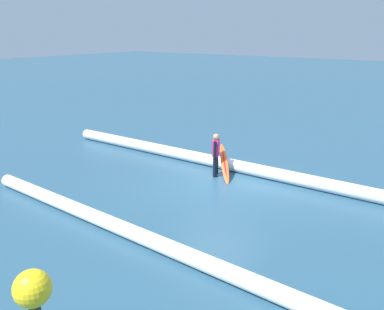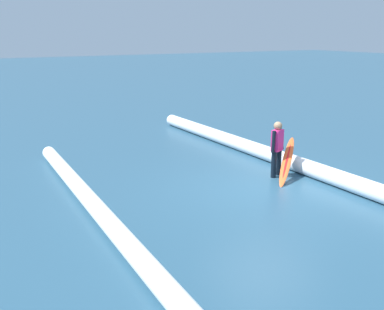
{
  "view_description": "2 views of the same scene",
  "coord_description": "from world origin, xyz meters",
  "views": [
    {
      "loc": [
        -6.87,
        10.87,
        4.83
      ],
      "look_at": [
        0.34,
        0.96,
        1.23
      ],
      "focal_mm": 40.23,
      "sensor_mm": 36.0,
      "label": 1
    },
    {
      "loc": [
        -8.59,
        7.09,
        3.75
      ],
      "look_at": [
        0.74,
        1.66,
        0.91
      ],
      "focal_mm": 44.26,
      "sensor_mm": 36.0,
      "label": 2
    }
  ],
  "objects": [
    {
      "name": "wave_crest_midground",
      "position": [
        -1.48,
        4.27,
        0.19
      ],
      "size": [
        14.06,
        1.17,
        0.37
      ],
      "primitive_type": "cylinder",
      "rotation": [
        0.0,
        1.57,
        -0.06
      ],
      "color": "white",
      "rests_on": "ground_plane"
    },
    {
      "name": "surfer",
      "position": [
        0.69,
        -0.9,
        0.82
      ],
      "size": [
        0.32,
        0.55,
        1.47
      ],
      "rotation": [
        0.0,
        0.0,
        1.97
      ],
      "color": "black",
      "rests_on": "ground_plane"
    },
    {
      "name": "ground_plane",
      "position": [
        0.0,
        0.0,
        0.0
      ],
      "size": [
        125.45,
        125.45,
        0.0
      ],
      "primitive_type": "plane",
      "color": "#274D65"
    },
    {
      "name": "surfboard",
      "position": [
        0.41,
        -1.01,
        0.46
      ],
      "size": [
        1.23,
        1.41,
        0.97
      ],
      "color": "#E55926",
      "rests_on": "ground_plane"
    }
  ]
}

